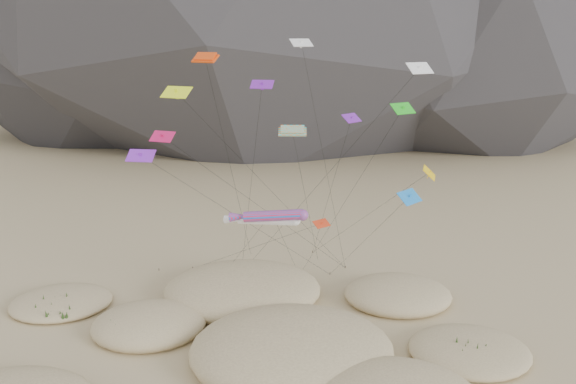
{
  "coord_description": "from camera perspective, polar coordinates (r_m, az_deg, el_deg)",
  "views": [
    {
      "loc": [
        0.12,
        -40.3,
        27.06
      ],
      "look_at": [
        2.83,
        12.0,
        12.25
      ],
      "focal_mm": 35.0,
      "sensor_mm": 36.0,
      "label": 1
    }
  ],
  "objects": [
    {
      "name": "ground",
      "position": [
        48.54,
        -2.74,
        -18.11
      ],
      "size": [
        500.0,
        500.0,
        0.0
      ],
      "primitive_type": "plane",
      "color": "#CCB789",
      "rests_on": "ground"
    },
    {
      "name": "dunes",
      "position": [
        51.05,
        -3.34,
        -15.22
      ],
      "size": [
        49.27,
        37.36,
        4.37
      ],
      "color": "#CCB789",
      "rests_on": "ground"
    },
    {
      "name": "dune_grass",
      "position": [
        51.1,
        -5.88,
        -15.2
      ],
      "size": [
        41.39,
        28.26,
        1.47
      ],
      "color": "black",
      "rests_on": "ground"
    },
    {
      "name": "kite_stakes",
      "position": [
        67.65,
        -2.05,
        -7.66
      ],
      "size": [
        22.25,
        6.94,
        0.3
      ],
      "color": "#3F2D1E",
      "rests_on": "ground"
    },
    {
      "name": "rainbow_tube_kite",
      "position": [
        52.38,
        -1.81,
        -2.44
      ],
      "size": [
        7.48,
        14.43,
        11.53
      ],
      "color": "#FF1A3F",
      "rests_on": "ground"
    },
    {
      "name": "white_tube_kite",
      "position": [
        53.54,
        -2.52,
        -2.86
      ],
      "size": [
        8.1,
        11.79,
        10.72
      ],
      "color": "silver",
      "rests_on": "ground"
    },
    {
      "name": "orange_parafoil",
      "position": [
        52.36,
        -8.33,
        13.0
      ],
      "size": [
        4.8,
        15.74,
        25.47
      ],
      "color": "red",
      "rests_on": "ground"
    },
    {
      "name": "multi_parafoil",
      "position": [
        49.92,
        0.5,
        6.02
      ],
      "size": [
        5.43,
        16.27,
        19.29
      ],
      "color": "orange",
      "rests_on": "ground"
    },
    {
      "name": "delta_kites",
      "position": [
        52.08,
        1.56,
        6.39
      ],
      "size": [
        28.62,
        21.68,
        26.54
      ],
      "color": "red",
      "rests_on": "ground"
    }
  ]
}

